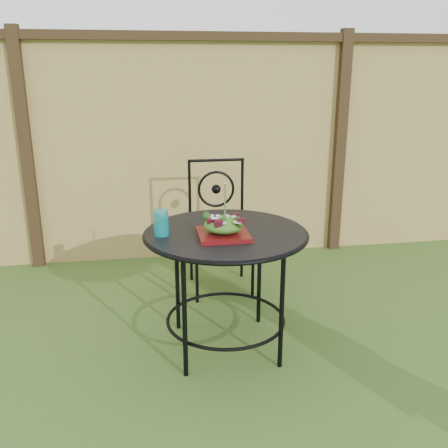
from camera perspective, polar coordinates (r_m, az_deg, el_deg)
The scene contains 8 objects.
ground at distance 2.57m, azimuth 1.77°, elevation -20.92°, with size 60.00×60.00×0.00m, color #294D18.
fence at distance 4.24m, azimuth -3.88°, elevation 8.64°, with size 8.00×0.12×1.90m.
patio_table at distance 2.82m, azimuth 0.20°, elevation -3.49°, with size 0.92×0.92×0.72m.
patio_chair at distance 3.67m, azimuth -0.53°, elevation 0.16°, with size 0.46×0.46×0.95m.
salad_plate at distance 2.68m, azimuth -0.09°, elevation -1.19°, with size 0.27×0.27×0.02m, color #460A0C.
salad at distance 2.67m, azimuth -0.09°, elevation -0.13°, with size 0.21×0.21×0.08m, color #235614.
fork at distance 2.63m, azimuth 0.12°, elevation 2.58°, with size 0.01×0.01×0.18m, color silver.
drinking_glass at distance 2.71m, azimuth -7.19°, elevation 0.12°, with size 0.08×0.08×0.14m, color #0C808B.
Camera 1 is at (-0.40, -1.97, 1.59)m, focal length 40.00 mm.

